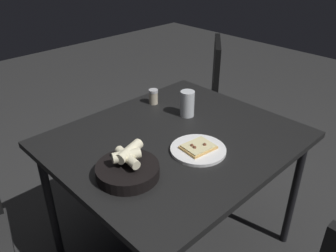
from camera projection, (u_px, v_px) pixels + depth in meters
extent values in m
plane|color=#2A2A2A|center=(174.00, 246.00, 1.96)|extent=(8.00, 8.00, 0.00)
cube|color=black|center=(176.00, 140.00, 1.61)|extent=(1.10, 0.94, 0.03)
cylinder|color=black|center=(183.00, 136.00, 2.34)|extent=(0.04, 0.04, 0.70)
cylinder|color=black|center=(50.00, 205.00, 1.75)|extent=(0.04, 0.04, 0.70)
cylinder|color=black|center=(294.00, 193.00, 1.83)|extent=(0.04, 0.04, 0.70)
cylinder|color=white|center=(198.00, 150.00, 1.50)|extent=(0.24, 0.24, 0.01)
cube|color=tan|center=(198.00, 147.00, 1.49)|extent=(0.15, 0.12, 0.01)
cube|color=beige|center=(198.00, 146.00, 1.49)|extent=(0.14, 0.11, 0.01)
sphere|color=brown|center=(192.00, 145.00, 1.48)|extent=(0.02, 0.02, 0.02)
sphere|color=brown|center=(205.00, 145.00, 1.49)|extent=(0.02, 0.02, 0.02)
sphere|color=brown|center=(195.00, 148.00, 1.47)|extent=(0.02, 0.02, 0.02)
cylinder|color=black|center=(128.00, 171.00, 1.33)|extent=(0.25, 0.25, 0.05)
cylinder|color=beige|center=(129.00, 151.00, 1.33)|extent=(0.14, 0.08, 0.04)
cylinder|color=beige|center=(126.00, 156.00, 1.31)|extent=(0.12, 0.08, 0.04)
cylinder|color=beige|center=(127.00, 157.00, 1.31)|extent=(0.05, 0.14, 0.04)
cylinder|color=red|center=(114.00, 176.00, 1.31)|extent=(0.06, 0.06, 0.03)
cylinder|color=silver|center=(187.00, 104.00, 1.76)|extent=(0.07, 0.07, 0.14)
cylinder|color=orange|center=(187.00, 106.00, 1.77)|extent=(0.06, 0.06, 0.10)
cylinder|color=#BFB299|center=(153.00, 98.00, 1.90)|extent=(0.05, 0.05, 0.07)
cylinder|color=maroon|center=(154.00, 100.00, 1.91)|extent=(0.04, 0.04, 0.03)
cylinder|color=#B7B7BC|center=(153.00, 91.00, 1.88)|extent=(0.05, 0.05, 0.01)
cylinder|color=black|center=(12.00, 252.00, 1.67)|extent=(0.03, 0.03, 0.41)
cube|color=black|center=(187.00, 103.00, 2.61)|extent=(0.62, 0.62, 0.04)
cube|color=black|center=(216.00, 73.00, 2.47)|extent=(0.35, 0.29, 0.46)
cylinder|color=black|center=(165.00, 116.00, 2.90)|extent=(0.03, 0.03, 0.41)
cylinder|color=black|center=(159.00, 140.00, 2.57)|extent=(0.03, 0.03, 0.41)
cylinder|color=black|center=(210.00, 119.00, 2.87)|extent=(0.03, 0.03, 0.41)
cylinder|color=black|center=(210.00, 143.00, 2.54)|extent=(0.03, 0.03, 0.41)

